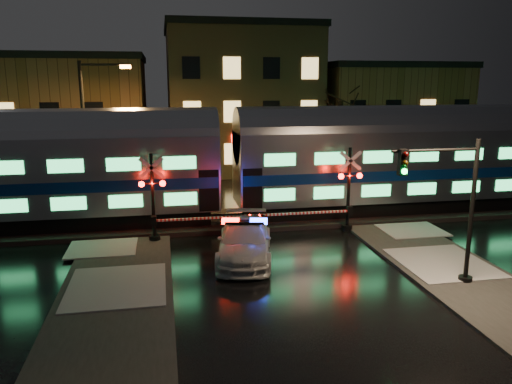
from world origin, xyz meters
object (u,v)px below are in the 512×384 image
crossing_signal_left (161,206)px  traffic_light (451,210)px  streetlight (89,126)px  police_car (245,241)px  crossing_signal_right (342,198)px

crossing_signal_left → traffic_light: (10.34, -7.17, 1.15)m
traffic_light → streetlight: 19.94m
traffic_light → streetlight: streetlight is taller
traffic_light → police_car: bearing=157.6°
streetlight → crossing_signal_left: bearing=-60.1°
crossing_signal_right → traffic_light: (1.45, -7.17, 1.13)m
crossing_signal_left → crossing_signal_right: bearing=0.0°
police_car → crossing_signal_left: crossing_signal_left is taller
police_car → streetlight: (-7.32, 9.64, 4.13)m
crossing_signal_right → crossing_signal_left: bearing=-180.0°
crossing_signal_left → streetlight: (-3.85, 6.69, 3.19)m
crossing_signal_right → crossing_signal_left: 8.89m
crossing_signal_right → traffic_light: 7.41m
police_car → crossing_signal_right: crossing_signal_right is taller
crossing_signal_right → police_car: bearing=-151.4°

